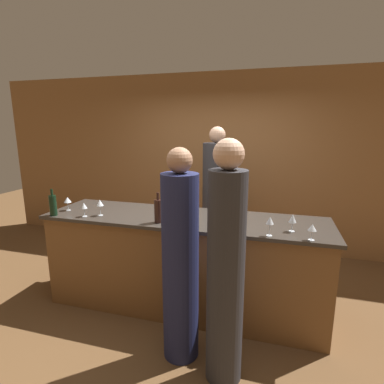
{
  "coord_description": "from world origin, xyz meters",
  "views": [
    {
      "loc": [
        0.92,
        -2.89,
        1.96
      ],
      "look_at": [
        0.06,
        0.1,
        1.29
      ],
      "focal_mm": 28.0,
      "sensor_mm": 36.0,
      "label": 1
    }
  ],
  "objects_px": {
    "wine_bottle_0": "(53,205)",
    "wine_bottle_1": "(158,211)",
    "bartender": "(216,206)",
    "guest_0": "(226,272)",
    "ice_bucket": "(184,203)",
    "guest_1": "(180,264)"
  },
  "relations": [
    {
      "from": "wine_bottle_0",
      "to": "bartender",
      "type": "bearing_deg",
      "value": 40.53
    },
    {
      "from": "bartender",
      "to": "wine_bottle_1",
      "type": "xyz_separation_m",
      "value": [
        -0.34,
        -1.21,
        0.24
      ]
    },
    {
      "from": "guest_1",
      "to": "wine_bottle_0",
      "type": "distance_m",
      "value": 1.62
    },
    {
      "from": "guest_1",
      "to": "ice_bucket",
      "type": "height_order",
      "value": "guest_1"
    },
    {
      "from": "bartender",
      "to": "ice_bucket",
      "type": "relative_size",
      "value": 10.57
    },
    {
      "from": "wine_bottle_0",
      "to": "ice_bucket",
      "type": "height_order",
      "value": "wine_bottle_0"
    },
    {
      "from": "guest_1",
      "to": "wine_bottle_0",
      "type": "height_order",
      "value": "guest_1"
    },
    {
      "from": "wine_bottle_1",
      "to": "ice_bucket",
      "type": "height_order",
      "value": "wine_bottle_1"
    },
    {
      "from": "wine_bottle_0",
      "to": "wine_bottle_1",
      "type": "relative_size",
      "value": 0.95
    },
    {
      "from": "guest_1",
      "to": "ice_bucket",
      "type": "bearing_deg",
      "value": 105.35
    },
    {
      "from": "bartender",
      "to": "guest_1",
      "type": "distance_m",
      "value": 1.66
    },
    {
      "from": "bartender",
      "to": "wine_bottle_0",
      "type": "distance_m",
      "value": 2.0
    },
    {
      "from": "ice_bucket",
      "to": "wine_bottle_1",
      "type": "bearing_deg",
      "value": -105.43
    },
    {
      "from": "guest_0",
      "to": "ice_bucket",
      "type": "height_order",
      "value": "guest_0"
    },
    {
      "from": "wine_bottle_0",
      "to": "ice_bucket",
      "type": "xyz_separation_m",
      "value": [
        1.3,
        0.54,
        -0.02
      ]
    },
    {
      "from": "guest_0",
      "to": "wine_bottle_1",
      "type": "height_order",
      "value": "guest_0"
    },
    {
      "from": "wine_bottle_0",
      "to": "guest_0",
      "type": "bearing_deg",
      "value": -14.69
    },
    {
      "from": "bartender",
      "to": "wine_bottle_0",
      "type": "bearing_deg",
      "value": 40.53
    },
    {
      "from": "wine_bottle_1",
      "to": "ice_bucket",
      "type": "xyz_separation_m",
      "value": [
        0.13,
        0.46,
        -0.03
      ]
    },
    {
      "from": "bartender",
      "to": "wine_bottle_0",
      "type": "relative_size",
      "value": 6.82
    },
    {
      "from": "wine_bottle_1",
      "to": "wine_bottle_0",
      "type": "bearing_deg",
      "value": -176.08
    },
    {
      "from": "bartender",
      "to": "ice_bucket",
      "type": "height_order",
      "value": "bartender"
    }
  ]
}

